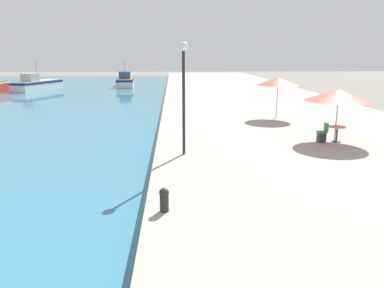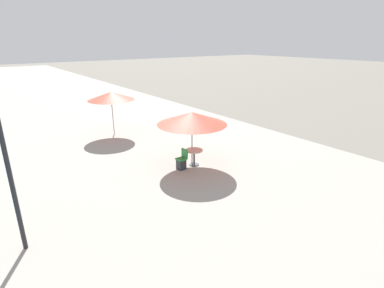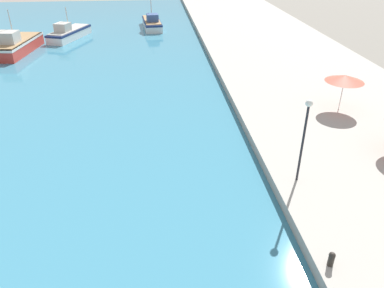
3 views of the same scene
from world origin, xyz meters
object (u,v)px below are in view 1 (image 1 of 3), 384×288
at_px(fishing_boat_distant, 125,81).
at_px(cafe_table, 337,131).
at_px(fishing_boat_far, 37,84).
at_px(cafe_chair_left, 322,135).
at_px(lamppost, 184,80).
at_px(cafe_umbrella_white, 278,81).
at_px(mooring_bollard, 164,199).
at_px(cafe_umbrella_pink, 339,95).

xyz_separation_m(fishing_boat_distant, cafe_table, (14.75, -38.48, 0.39)).
xyz_separation_m(fishing_boat_far, cafe_chair_left, (24.82, -33.22, 0.16)).
xyz_separation_m(cafe_table, lamppost, (-7.34, -1.89, 2.56)).
bearing_deg(cafe_table, cafe_umbrella_white, 99.02).
bearing_deg(fishing_boat_distant, fishing_boat_far, -158.83).
relative_size(mooring_bollard, lamppost, 0.14).
bearing_deg(lamppost, fishing_boat_far, 117.43).
xyz_separation_m(cafe_table, cafe_chair_left, (-0.72, -0.03, -0.21)).
height_order(cafe_umbrella_pink, mooring_bollard, cafe_umbrella_pink).
height_order(fishing_boat_distant, cafe_umbrella_pink, fishing_boat_distant).
bearing_deg(mooring_bollard, cafe_table, 43.77).
relative_size(cafe_umbrella_pink, lamppost, 0.69).
height_order(cafe_umbrella_white, cafe_chair_left, cafe_umbrella_white).
relative_size(fishing_boat_distant, cafe_chair_left, 8.57).
height_order(fishing_boat_distant, mooring_bollard, fishing_boat_distant).
bearing_deg(fishing_boat_distant, cafe_table, -73.97).
distance_m(cafe_umbrella_pink, cafe_chair_left, 2.02).
xyz_separation_m(cafe_umbrella_pink, cafe_umbrella_white, (-1.05, 6.64, 0.15)).
height_order(cafe_umbrella_white, cafe_table, cafe_umbrella_white).
distance_m(fishing_boat_distant, mooring_bollard, 46.66).
height_order(fishing_boat_far, lamppost, lamppost).
bearing_deg(cafe_table, cafe_umbrella_pink, 102.61).
bearing_deg(fishing_boat_far, lamppost, -42.57).
relative_size(fishing_boat_far, fishing_boat_distant, 1.01).
xyz_separation_m(fishing_boat_far, fishing_boat_distant, (10.80, 5.29, -0.02)).
relative_size(cafe_chair_left, lamppost, 0.20).
distance_m(cafe_umbrella_pink, cafe_table, 1.69).
distance_m(mooring_bollard, lamppost, 6.46).
distance_m(fishing_boat_far, cafe_table, 41.89).
distance_m(cafe_chair_left, lamppost, 7.41).
relative_size(cafe_chair_left, mooring_bollard, 1.39).
bearing_deg(fishing_boat_far, cafe_chair_left, -33.24).
distance_m(fishing_boat_distant, cafe_chair_left, 40.99).
bearing_deg(mooring_bollard, cafe_chair_left, 46.36).
height_order(mooring_bollard, lamppost, lamppost).
distance_m(fishing_boat_far, lamppost, 39.63).
relative_size(cafe_umbrella_pink, cafe_umbrella_white, 1.15).
height_order(cafe_umbrella_white, lamppost, lamppost).
bearing_deg(cafe_chair_left, fishing_boat_far, 34.44).
distance_m(fishing_boat_far, cafe_chair_left, 41.47).
relative_size(fishing_boat_far, lamppost, 1.72).
height_order(cafe_umbrella_white, mooring_bollard, cafe_umbrella_white).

